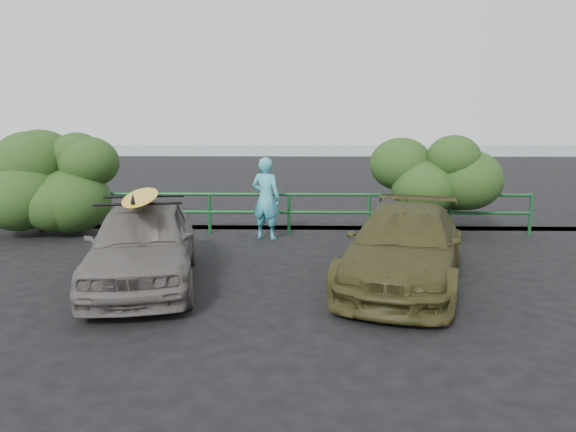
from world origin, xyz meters
name	(u,v)px	position (x,y,z in m)	size (l,w,h in m)	color
ground	(218,299)	(0.00, 0.00, 0.00)	(80.00, 80.00, 0.00)	black
ocean	(291,148)	(0.00, 60.00, 0.00)	(200.00, 200.00, 0.00)	slate
guardrail	(249,213)	(0.00, 5.00, 0.52)	(14.00, 0.08, 1.04)	#154B22
shrub_left	(65,182)	(-4.80, 5.40, 1.25)	(3.20, 2.40, 2.49)	#294A1B
shrub_right	(445,183)	(5.00, 5.50, 1.25)	(3.20, 2.40, 2.51)	#294A1B
sedan	(143,243)	(-1.37, 0.74, 0.71)	(1.69, 4.19, 1.43)	#5E5954
olive_vehicle	(405,246)	(3.07, 0.88, 0.65)	(1.83, 4.50, 1.30)	#3D3A1B
man	(266,198)	(0.47, 4.39, 0.98)	(0.71, 0.47, 1.96)	#41AFC5
roof_rack	(141,200)	(-1.37, 0.74, 1.45)	(1.37, 0.96, 0.05)	black
surfboard	(141,196)	(-1.37, 0.74, 1.51)	(0.52, 2.53, 0.07)	yellow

